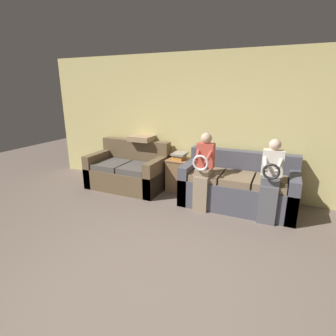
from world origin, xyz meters
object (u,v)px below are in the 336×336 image
(side_shelf, at_px, (179,174))
(throw_pillow, at_px, (142,138))
(book_stack, at_px, (179,156))
(couch_main, at_px, (238,187))
(couch_side, at_px, (129,171))
(child_right_seated, at_px, (271,178))
(child_left_seated, at_px, (204,168))

(side_shelf, bearing_deg, throw_pillow, 174.64)
(side_shelf, distance_m, book_stack, 0.37)
(couch_main, xyz_separation_m, book_stack, (-1.16, 0.23, 0.36))
(couch_side, height_order, throw_pillow, throw_pillow)
(couch_side, relative_size, throw_pillow, 3.27)
(child_right_seated, bearing_deg, couch_side, 172.25)
(throw_pillow, bearing_deg, book_stack, -5.25)
(throw_pillow, bearing_deg, child_right_seated, -14.80)
(couch_main, relative_size, book_stack, 5.96)
(couch_main, relative_size, child_left_seated, 1.46)
(couch_main, distance_m, side_shelf, 1.18)
(couch_side, bearing_deg, throw_pillow, 60.56)
(child_left_seated, xyz_separation_m, child_right_seated, (1.02, -0.00, -0.02))
(book_stack, bearing_deg, child_right_seated, -19.33)
(couch_main, xyz_separation_m, side_shelf, (-1.16, 0.23, -0.01))
(child_right_seated, relative_size, throw_pillow, 2.69)
(couch_side, height_order, side_shelf, couch_side)
(couch_main, height_order, book_stack, couch_main)
(couch_side, relative_size, child_left_seated, 1.20)
(child_right_seated, xyz_separation_m, throw_pillow, (-2.50, 0.66, 0.28))
(side_shelf, distance_m, throw_pillow, 1.06)
(side_shelf, bearing_deg, book_stack, 76.46)
(child_right_seated, xyz_separation_m, book_stack, (-1.67, 0.58, 0.02))
(child_left_seated, relative_size, side_shelf, 1.99)
(side_shelf, xyz_separation_m, throw_pillow, (-0.84, 0.08, 0.64))
(couch_main, height_order, throw_pillow, throw_pillow)
(throw_pillow, bearing_deg, side_shelf, -5.36)
(child_left_seated, bearing_deg, child_right_seated, -0.08)
(couch_side, bearing_deg, couch_main, -0.22)
(couch_side, bearing_deg, side_shelf, 12.32)
(book_stack, height_order, throw_pillow, throw_pillow)
(child_left_seated, height_order, side_shelf, child_left_seated)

